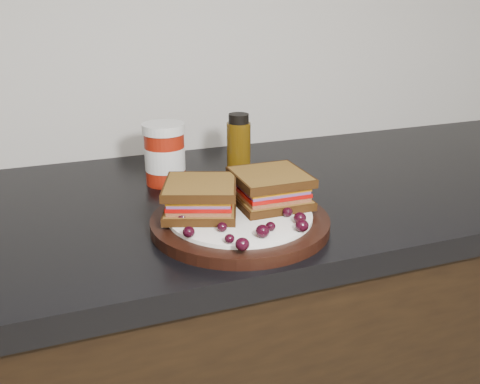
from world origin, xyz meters
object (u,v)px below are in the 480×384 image
at_px(condiment_jar, 165,154).
at_px(oil_bottle, 239,147).
at_px(sandwich_left, 200,198).
at_px(plate, 240,222).

bearing_deg(condiment_jar, oil_bottle, -8.98).
height_order(sandwich_left, oil_bottle, oil_bottle).
bearing_deg(plate, oil_bottle, 70.01).
relative_size(sandwich_left, oil_bottle, 0.85).
xyz_separation_m(plate, sandwich_left, (-0.06, 0.02, 0.04)).
xyz_separation_m(plate, oil_bottle, (0.08, 0.22, 0.06)).
bearing_deg(sandwich_left, plate, -2.31).
relative_size(plate, oil_bottle, 2.16).
distance_m(plate, condiment_jar, 0.26).
bearing_deg(sandwich_left, oil_bottle, 75.93).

